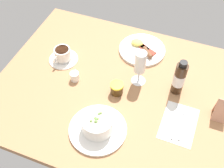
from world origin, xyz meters
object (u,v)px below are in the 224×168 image
object	(u,v)px
creamer_jug	(75,76)
jam_jar	(117,88)
menu_card	(222,109)
coffee_cup	(63,55)
cutlery_setting	(179,122)
breakfast_plate	(142,49)
wine_glass	(140,64)
sauce_bottle_brown	(179,78)
porridge_bowl	(98,125)

from	to	relation	value
creamer_jug	jam_jar	bearing A→B (deg)	-0.83
creamer_jug	menu_card	distance (cm)	63.03
coffee_cup	creamer_jug	xyz separation A→B (cm)	(10.63, -9.17, -0.76)
menu_card	cutlery_setting	bearing A→B (deg)	-148.94
breakfast_plate	wine_glass	bearing A→B (deg)	-77.50
wine_glass	sauce_bottle_brown	distance (cm)	17.27
porridge_bowl	cutlery_setting	world-z (taller)	porridge_bowl
cutlery_setting	wine_glass	bearing A→B (deg)	145.40
wine_glass	jam_jar	bearing A→B (deg)	-124.96
sauce_bottle_brown	breakfast_plate	world-z (taller)	sauce_bottle_brown
creamer_jug	menu_card	xyz separation A→B (cm)	(62.87, 2.72, 3.44)
creamer_jug	menu_card	size ratio (longest dim) A/B	0.44
creamer_jug	breakfast_plate	bearing A→B (deg)	51.57
sauce_bottle_brown	menu_card	size ratio (longest dim) A/B	1.59
wine_glass	breakfast_plate	distance (cm)	22.10
breakfast_plate	sauce_bottle_brown	bearing A→B (deg)	-41.24
creamer_jug	breakfast_plate	size ratio (longest dim) A/B	0.22
jam_jar	breakfast_plate	bearing A→B (deg)	85.06
jam_jar	sauce_bottle_brown	distance (cm)	26.41
cutlery_setting	coffee_cup	world-z (taller)	coffee_cup
porridge_bowl	cutlery_setting	size ratio (longest dim) A/B	1.19
jam_jar	wine_glass	bearing A→B (deg)	55.04
jam_jar	sauce_bottle_brown	xyz separation A→B (cm)	(23.76, 10.18, 5.41)
wine_glass	sauce_bottle_brown	size ratio (longest dim) A/B	0.97
cutlery_setting	porridge_bowl	bearing A→B (deg)	-153.10
cutlery_setting	breakfast_plate	size ratio (longest dim) A/B	0.85
porridge_bowl	menu_card	distance (cm)	49.05
cutlery_setting	breakfast_plate	bearing A→B (deg)	127.34
breakfast_plate	menu_card	world-z (taller)	menu_card
sauce_bottle_brown	breakfast_plate	distance (cm)	29.20
porridge_bowl	sauce_bottle_brown	size ratio (longest dim) A/B	1.27
porridge_bowl	coffee_cup	xyz separation A→B (cm)	(-30.35, 29.67, -0.61)
coffee_cup	breakfast_plate	size ratio (longest dim) A/B	0.61
porridge_bowl	jam_jar	size ratio (longest dim) A/B	3.99
coffee_cup	menu_card	distance (cm)	73.83
coffee_cup	sauce_bottle_brown	world-z (taller)	sauce_bottle_brown
jam_jar	menu_card	bearing A→B (deg)	4.03
porridge_bowl	jam_jar	distance (cm)	20.24
porridge_bowl	menu_card	size ratio (longest dim) A/B	2.01
cutlery_setting	creamer_jug	xyz separation A→B (cm)	(-48.80, 5.75, 1.92)
breakfast_plate	jam_jar	bearing A→B (deg)	-94.94
cutlery_setting	sauce_bottle_brown	bearing A→B (deg)	107.35
porridge_bowl	creamer_jug	world-z (taller)	porridge_bowl
porridge_bowl	breakfast_plate	bearing A→B (deg)	86.59
sauce_bottle_brown	menu_card	bearing A→B (deg)	-20.70
cutlery_setting	coffee_cup	xyz separation A→B (cm)	(-59.43, 14.92, 2.69)
creamer_jug	wine_glass	xyz separation A→B (cm)	(26.90, 9.35, 8.90)
sauce_bottle_brown	breakfast_plate	bearing A→B (deg)	138.76
coffee_cup	sauce_bottle_brown	xyz separation A→B (cm)	(54.54, 0.72, 5.24)
coffee_cup	jam_jar	distance (cm)	32.20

